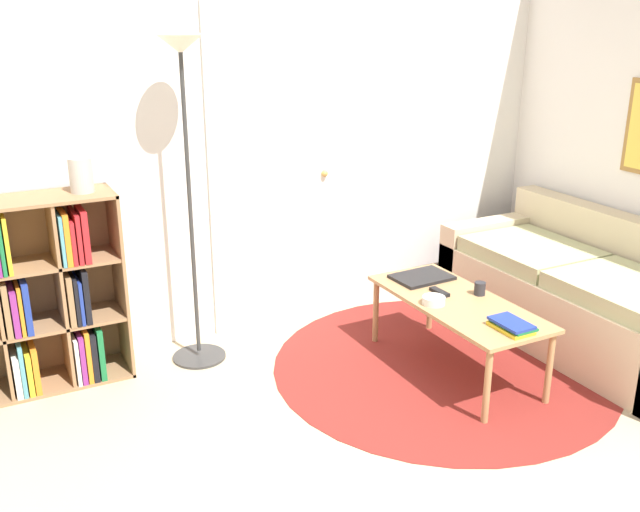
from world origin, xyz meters
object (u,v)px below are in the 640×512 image
at_px(bookshelf, 24,301).
at_px(couch, 589,297).
at_px(floor_lamp, 185,124).
at_px(bowl, 434,300).
at_px(coffee_table, 457,308).
at_px(laptop, 422,277).
at_px(vase_on_shelf, 81,175).
at_px(cup, 480,289).

bearing_deg(bookshelf, couch, -17.12).
relative_size(floor_lamp, bowl, 14.52).
bearing_deg(bowl, couch, -3.70).
height_order(couch, coffee_table, couch).
xyz_separation_m(floor_lamp, coffee_table, (1.27, -0.83, -1.02)).
height_order(couch, laptop, couch).
bearing_deg(coffee_table, vase_on_shelf, 153.07).
bearing_deg(vase_on_shelf, laptop, -16.56).
bearing_deg(laptop, couch, -23.75).
bearing_deg(bookshelf, cup, -21.28).
height_order(bowl, vase_on_shelf, vase_on_shelf).
height_order(cup, vase_on_shelf, vase_on_shelf).
distance_m(couch, laptop, 1.09).
relative_size(floor_lamp, couch, 1.00).
height_order(floor_lamp, cup, floor_lamp).
relative_size(bowl, vase_on_shelf, 0.70).
bearing_deg(bowl, floor_lamp, 144.12).
bearing_deg(vase_on_shelf, coffee_table, -26.93).
height_order(bookshelf, cup, bookshelf).
bearing_deg(cup, laptop, 111.58).
bearing_deg(cup, vase_on_shelf, 155.31).
relative_size(couch, cup, 24.49).
height_order(coffee_table, cup, cup).
xyz_separation_m(bowl, vase_on_shelf, (-1.68, 0.91, 0.71)).
height_order(bookshelf, coffee_table, bookshelf).
distance_m(floor_lamp, vase_on_shelf, 0.61).
bearing_deg(couch, floor_lamp, 158.73).
xyz_separation_m(bowl, cup, (0.32, -0.01, 0.02)).
height_order(laptop, cup, cup).
distance_m(floor_lamp, couch, 2.69).
relative_size(coffee_table, bowl, 8.83).
relative_size(laptop, vase_on_shelf, 1.94).
xyz_separation_m(couch, cup, (-0.84, 0.07, 0.19)).
relative_size(bookshelf, coffee_table, 0.94).
distance_m(couch, vase_on_shelf, 3.13).
height_order(floor_lamp, couch, floor_lamp).
bearing_deg(couch, coffee_table, 176.98).
bearing_deg(laptop, coffee_table, -93.13).
xyz_separation_m(couch, vase_on_shelf, (-2.83, 0.98, 0.88)).
distance_m(couch, bowl, 1.17).
bearing_deg(coffee_table, laptop, 86.87).
distance_m(coffee_table, cup, 0.19).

